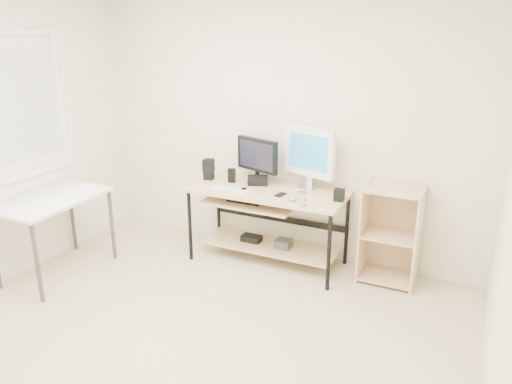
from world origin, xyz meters
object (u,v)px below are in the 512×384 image
Objects in this scene: audio_controller at (232,175)px; white_imac at (309,154)px; desk at (266,210)px; side_table at (52,206)px; shelf_unit at (391,233)px; black_monitor at (257,158)px.

white_imac is at bearing -1.56° from audio_controller.
side_table is (-1.65, -1.06, 0.13)m from desk.
shelf_unit is 6.27× the size of audio_controller.
desk is 0.49m from audio_controller.
audio_controller is at bearing -152.14° from white_imac.
black_monitor is at bearing 39.32° from side_table.
black_monitor is at bearing 10.69° from audio_controller.
white_imac is (2.01, 1.26, 0.42)m from side_table.
side_table is 2.09× the size of black_monitor.
black_monitor reaches higher than audio_controller.
audio_controller is (-0.40, 0.06, 0.28)m from desk.
white_imac reaches higher than black_monitor.
shelf_unit is 1.51× the size of white_imac.
white_imac is at bearing 29.70° from desk.
shelf_unit is (2.83, 1.22, -0.22)m from side_table.
side_table is 3.09m from shelf_unit.
shelf_unit reaches higher than side_table.
white_imac reaches higher than desk.
shelf_unit is at bearing 7.77° from desk.
desk is 10.45× the size of audio_controller.
shelf_unit is 1.04m from white_imac.
shelf_unit is at bearing 14.53° from white_imac.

